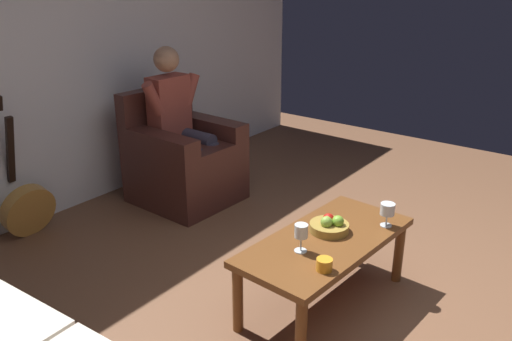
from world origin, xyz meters
TOP-DOWN VIEW (x-y plane):
  - ground_plane at (0.00, 0.00)m, footprint 6.74×6.74m
  - wall_back at (0.00, -2.84)m, footprint 5.71×0.06m
  - armchair at (-0.46, -2.18)m, footprint 0.77×0.81m
  - person_seated at (-0.46, -2.19)m, footprint 0.61×0.56m
  - coffee_table at (0.15, -0.43)m, footprint 1.17×0.61m
  - guitar at (0.71, -2.64)m, footprint 0.40×0.31m
  - wine_glass_near at (-0.20, -0.23)m, footprint 0.09×0.09m
  - wine_glass_far at (0.36, -0.47)m, footprint 0.07×0.07m
  - fruit_bowl at (0.06, -0.46)m, footprint 0.23×0.23m
  - candle_jar at (0.45, -0.27)m, footprint 0.08×0.08m

SIDE VIEW (x-z plane):
  - ground_plane at x=0.00m, z-range 0.00..0.00m
  - guitar at x=0.71m, z-range -0.29..0.75m
  - armchair at x=-0.46m, z-range -0.13..0.81m
  - coffee_table at x=0.15m, z-range 0.16..0.60m
  - candle_jar at x=0.45m, z-range 0.44..0.50m
  - fruit_bowl at x=0.06m, z-range 0.42..0.53m
  - wine_glass_near at x=-0.20m, z-range 0.47..0.61m
  - wine_glass_far at x=0.36m, z-range 0.47..0.63m
  - person_seated at x=-0.46m, z-range 0.05..1.35m
  - wall_back at x=0.00m, z-range 0.00..2.61m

